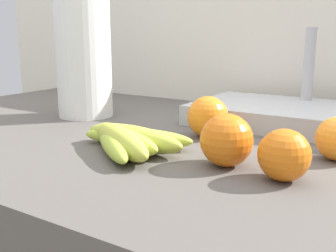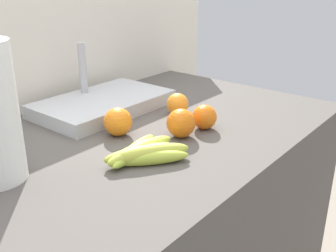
% 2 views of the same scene
% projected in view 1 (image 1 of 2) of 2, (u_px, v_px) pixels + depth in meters
% --- Properties ---
extents(wall_back, '(1.82, 0.06, 1.30)m').
position_uv_depth(wall_back, '(245.00, 199.00, 1.14)').
color(wall_back, silver).
rests_on(wall_back, ground).
extents(banana_bunch, '(0.20, 0.17, 0.04)m').
position_uv_depth(banana_bunch, '(125.00, 140.00, 0.64)').
color(banana_bunch, '#B3C83F').
rests_on(banana_bunch, counter).
extents(orange_back_left, '(0.08, 0.08, 0.08)m').
position_uv_depth(orange_back_left, '(226.00, 140.00, 0.56)').
color(orange_back_left, orange).
rests_on(orange_back_left, counter).
extents(orange_center, '(0.08, 0.08, 0.08)m').
position_uv_depth(orange_center, '(208.00, 117.00, 0.72)').
color(orange_center, orange).
rests_on(orange_center, counter).
extents(orange_front, '(0.07, 0.07, 0.07)m').
position_uv_depth(orange_front, '(284.00, 155.00, 0.50)').
color(orange_front, orange).
rests_on(orange_front, counter).
extents(paper_towel_roll, '(0.12, 0.12, 0.32)m').
position_uv_depth(paper_towel_roll, '(83.00, 53.00, 0.89)').
color(paper_towel_roll, white).
rests_on(paper_towel_roll, counter).
extents(sink_basin, '(0.41, 0.25, 0.20)m').
position_uv_depth(sink_basin, '(296.00, 114.00, 0.82)').
color(sink_basin, '#B7BABF').
rests_on(sink_basin, counter).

